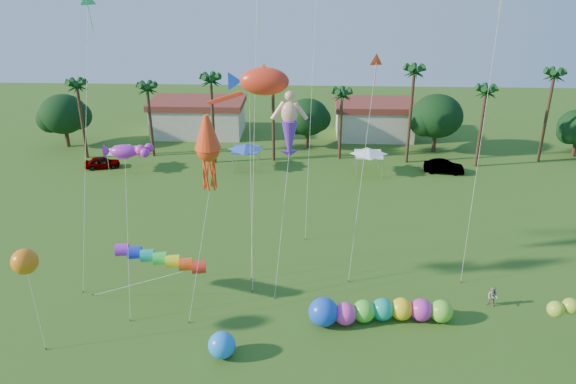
{
  "coord_description": "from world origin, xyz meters",
  "views": [
    {
      "loc": [
        1.42,
        -23.84,
        23.89
      ],
      "look_at": [
        0.0,
        10.0,
        9.0
      ],
      "focal_mm": 35.0,
      "sensor_mm": 36.0,
      "label": 1
    }
  ],
  "objects_px": {
    "car_a": "(102,163)",
    "car_b": "(444,167)",
    "blue_ball": "(222,345)",
    "caterpillar_inflatable": "(375,311)",
    "spectator_b": "(492,297)"
  },
  "relations": [
    {
      "from": "car_b",
      "to": "blue_ball",
      "type": "height_order",
      "value": "blue_ball"
    },
    {
      "from": "car_a",
      "to": "spectator_b",
      "type": "distance_m",
      "value": 45.7
    },
    {
      "from": "blue_ball",
      "to": "spectator_b",
      "type": "bearing_deg",
      "value": 18.4
    },
    {
      "from": "car_a",
      "to": "car_b",
      "type": "bearing_deg",
      "value": -104.39
    },
    {
      "from": "car_a",
      "to": "car_b",
      "type": "height_order",
      "value": "car_b"
    },
    {
      "from": "car_b",
      "to": "spectator_b",
      "type": "height_order",
      "value": "spectator_b"
    },
    {
      "from": "blue_ball",
      "to": "car_b",
      "type": "bearing_deg",
      "value": 57.42
    },
    {
      "from": "car_b",
      "to": "caterpillar_inflatable",
      "type": "distance_m",
      "value": 30.25
    },
    {
      "from": "car_a",
      "to": "caterpillar_inflatable",
      "type": "distance_m",
      "value": 40.4
    },
    {
      "from": "spectator_b",
      "to": "caterpillar_inflatable",
      "type": "distance_m",
      "value": 8.89
    },
    {
      "from": "car_b",
      "to": "caterpillar_inflatable",
      "type": "height_order",
      "value": "caterpillar_inflatable"
    },
    {
      "from": "car_b",
      "to": "spectator_b",
      "type": "relative_size",
      "value": 2.84
    },
    {
      "from": "car_a",
      "to": "caterpillar_inflatable",
      "type": "relative_size",
      "value": 0.39
    },
    {
      "from": "caterpillar_inflatable",
      "to": "car_a",
      "type": "bearing_deg",
      "value": 129.72
    },
    {
      "from": "caterpillar_inflatable",
      "to": "blue_ball",
      "type": "xyz_separation_m",
      "value": [
        -9.99,
        -4.03,
        0.02
      ]
    }
  ]
}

